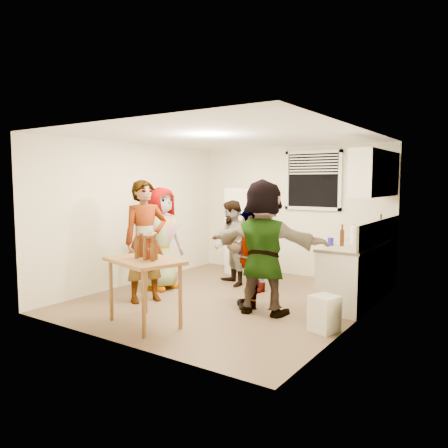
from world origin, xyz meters
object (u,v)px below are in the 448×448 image
Objects in this scene: refrigerator at (249,231)px; blue_cup at (330,245)px; trash_bin at (325,311)px; red_cup at (147,259)px; guest_grey at (162,288)px; wine_bottle at (380,236)px; guest_back_left at (232,285)px; beer_bottle_table at (155,260)px; guest_stripe at (147,301)px; serving_table at (145,324)px; guest_orange at (263,313)px; beer_bottle_counter at (342,246)px; guest_back_right at (256,291)px; guest_black at (249,307)px; kettle at (365,239)px.

refrigerator is 2.57m from blue_cup.
trash_bin is 2.29m from red_cup.
red_cup is 0.07× the size of guest_grey.
wine_bottle is 0.18× the size of guest_back_left.
beer_bottle_table is 0.13× the size of guest_stripe.
serving_table is at bearing -50.87° from guest_back_left.
refrigerator reaches higher than serving_table.
blue_cup is at bearing -72.98° from guest_grey.
guest_back_left is (-0.29, 2.40, -0.85)m from red_cup.
guest_back_left is 1.70m from guest_orange.
beer_bottle_counter is at bearing -35.81° from guest_stripe.
guest_back_left is at bearing -149.69° from wine_bottle.
guest_stripe is at bearing 6.39° from guest_orange.
guest_orange is (0.98, 1.26, -0.85)m from red_cup.
wine_bottle is at bearing 63.72° from guest_back_left.
wine_bottle reaches higher than trash_bin.
wine_bottle is at bearing 78.68° from blue_cup.
refrigerator is 3.57m from trash_bin.
wine_bottle reaches higher than guest_stripe.
guest_back_right is at bearing 18.19° from guest_back_left.
guest_back_right is 1.20m from guest_orange.
trash_bin is at bearing -80.29° from beer_bottle_counter.
beer_bottle_counter is 0.16× the size of guest_black.
guest_orange is (-0.94, -2.43, -0.90)m from wine_bottle.
beer_bottle_table is at bearing -125.53° from blue_cup.
refrigerator is 1.13× the size of guest_back_left.
red_cup is 0.09× the size of guest_back_right.
guest_grey is 1.81m from guest_black.
red_cup is 0.09× the size of guest_back_left.
guest_grey is 1.17× the size of guest_back_right.
blue_cup reaches higher than serving_table.
trash_bin is 0.29× the size of guest_back_left.
kettle is 3.56m from beer_bottle_table.
refrigerator is 14.80× the size of blue_cup.
red_cup is (-1.82, -3.15, -0.05)m from kettle.
guest_stripe is at bearing 140.27° from beer_bottle_table.
blue_cup is (2.19, -1.34, 0.05)m from refrigerator.
trash_bin is (0.04, -2.65, -0.65)m from wine_bottle.
kettle is 3.50m from guest_grey.
guest_back_right is (1.44, 0.73, 0.00)m from guest_grey.
serving_table is (-1.65, -2.15, -0.90)m from blue_cup.
wine_bottle is (0.10, 0.53, 0.00)m from kettle.
red_cup is (-1.77, -2.16, -0.05)m from beer_bottle_counter.
blue_cup is at bearing 54.47° from beer_bottle_table.
blue_cup is 0.11× the size of serving_table.
wine_bottle is 4.15m from red_cup.
wine_bottle reaches higher than kettle.
wine_bottle is at bearing 68.06° from guest_back_right.
refrigerator reaches higher than guest_orange.
serving_table is at bearing -162.61° from red_cup.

